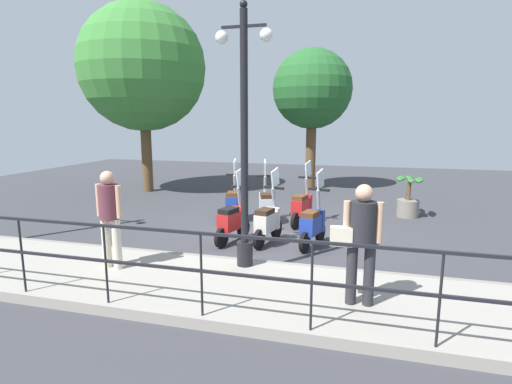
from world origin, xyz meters
The scene contains 15 objects.
ground_plane centered at (0.00, 0.00, 0.00)m, with size 28.00×28.00×0.00m, color #38383D.
promenade_walkway centered at (-3.15, 0.00, 0.07)m, with size 2.20×20.00×0.15m.
fence_railing centered at (-4.20, 0.00, 0.90)m, with size 0.04×16.03×1.07m.
lamp_post_near centered at (-2.40, -0.01, 1.97)m, with size 0.26×0.90×4.12m.
pedestrian_with_bag centered at (-3.38, -1.84, 1.08)m, with size 0.34×0.65×1.59m.
pedestrian_distant centered at (-3.07, 2.04, 1.08)m, with size 0.36×0.49×1.59m.
tree_large centered at (4.13, 5.55, 4.25)m, with size 4.28×4.28×6.40m.
tree_distant centered at (6.14, 0.03, 3.56)m, with size 2.81×2.81×5.00m.
potted_palm centered at (2.50, -3.02, 0.45)m, with size 1.06×0.66×1.05m.
scooter_near_0 centered at (-0.69, -0.92, 0.48)m, with size 1.21×0.52×1.54m.
scooter_near_1 centered at (-0.72, 0.00, 0.48)m, with size 1.22×0.50×1.54m.
scooter_near_2 centered at (-0.83, 0.73, 0.48)m, with size 1.21×0.52×1.54m.
scooter_far_0 centered at (0.92, -0.46, 0.48)m, with size 1.21×0.51×1.54m.
scooter_far_1 centered at (0.93, 0.45, 0.48)m, with size 1.20×0.54×1.54m.
scooter_far_2 centered at (0.93, 1.29, 0.48)m, with size 1.23×0.47×1.54m.
Camera 1 is at (-8.44, -1.83, 2.53)m, focal length 28.00 mm.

